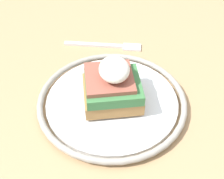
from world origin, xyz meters
name	(u,v)px	position (x,y,z in m)	size (l,w,h in m)	color
dining_table	(100,159)	(0.00, 0.00, 0.59)	(0.85, 0.70, 0.73)	tan
plate	(112,101)	(-0.01, 0.02, 0.74)	(0.25, 0.25, 0.02)	silver
sandwich	(112,85)	(-0.01, 0.02, 0.77)	(0.09, 0.09, 0.08)	#9E703D
fork	(107,46)	(-0.18, 0.03, 0.73)	(0.05, 0.16, 0.00)	silver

